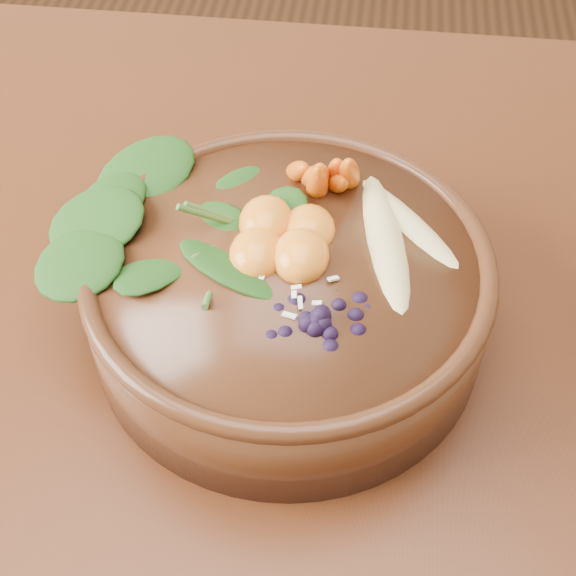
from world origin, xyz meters
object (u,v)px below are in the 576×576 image
(dining_table, at_px, (197,353))
(stoneware_bowl, at_px, (288,296))
(blueberry_pile, at_px, (321,302))
(mandarin_cluster, at_px, (283,225))
(carrot_cluster, at_px, (324,134))
(banana_halves, at_px, (399,217))
(kale_heap, at_px, (203,194))

(dining_table, distance_m, stoneware_bowl, 0.17)
(dining_table, xyz_separation_m, blueberry_pile, (0.12, -0.09, 0.20))
(dining_table, xyz_separation_m, mandarin_cluster, (0.09, -0.02, 0.19))
(carrot_cluster, relative_size, banana_halves, 0.49)
(dining_table, relative_size, mandarin_cluster, 16.07)
(kale_heap, distance_m, mandarin_cluster, 0.07)
(blueberry_pile, bearing_deg, dining_table, 142.60)
(stoneware_bowl, distance_m, carrot_cluster, 0.13)
(mandarin_cluster, bearing_deg, blueberry_pile, -65.00)
(mandarin_cluster, bearing_deg, dining_table, 168.98)
(banana_halves, bearing_deg, blueberry_pile, -141.51)
(mandarin_cluster, bearing_deg, carrot_cluster, 74.46)
(kale_heap, height_order, carrot_cluster, carrot_cluster)
(stoneware_bowl, height_order, mandarin_cluster, mandarin_cluster)
(carrot_cluster, bearing_deg, mandarin_cluster, -129.81)
(carrot_cluster, bearing_deg, stoneware_bowl, -123.69)
(stoneware_bowl, distance_m, banana_halves, 0.11)
(banana_halves, relative_size, mandarin_cluster, 1.78)
(stoneware_bowl, height_order, kale_heap, kale_heap)
(stoneware_bowl, bearing_deg, kale_heap, 151.14)
(carrot_cluster, bearing_deg, dining_table, -173.62)
(carrot_cluster, distance_m, mandarin_cluster, 0.09)
(mandarin_cluster, bearing_deg, banana_halves, 14.52)
(blueberry_pile, bearing_deg, stoneware_bowl, 117.13)
(dining_table, bearing_deg, kale_heap, 9.83)
(dining_table, relative_size, blueberry_pile, 11.03)
(kale_heap, relative_size, carrot_cluster, 2.38)
(dining_table, relative_size, kale_heap, 7.78)
(stoneware_bowl, relative_size, carrot_cluster, 3.62)
(kale_heap, bearing_deg, banana_halves, 0.72)
(dining_table, height_order, blueberry_pile, blueberry_pile)
(stoneware_bowl, distance_m, blueberry_pile, 0.09)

